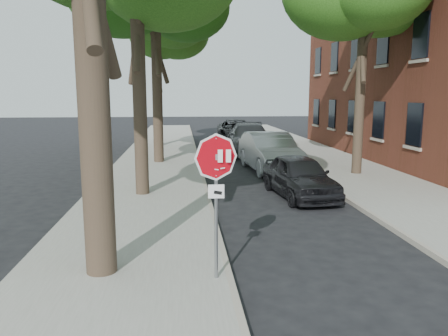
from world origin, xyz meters
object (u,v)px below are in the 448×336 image
object	(u,v)px
stop_sign	(216,178)
car_b	(270,152)
car_a	(299,176)
car_d	(236,131)
tree_far	(157,32)
car_c	(249,139)

from	to	relation	value
stop_sign	car_b	world-z (taller)	stop_sign
car_a	car_b	world-z (taller)	car_b
car_b	car_d	xyz separation A→B (m)	(-0.03, 11.95, -0.06)
car_d	tree_far	bearing A→B (deg)	-151.82
stop_sign	car_a	bearing A→B (deg)	63.27
stop_sign	car_c	size ratio (longest dim) A/B	0.44
car_a	car_c	bearing A→B (deg)	84.33
stop_sign	car_a	distance (m)	7.44
stop_sign	car_c	distance (m)	17.68
car_a	car_b	xyz separation A→B (m)	(0.00, 4.94, 0.16)
car_d	car_b	bearing A→B (deg)	-85.26
car_a	car_d	size ratio (longest dim) A/B	0.72
stop_sign	car_b	bearing A→B (deg)	73.98
tree_far	car_a	xyz separation A→B (m)	(5.32, -14.58, -6.52)
tree_far	car_d	bearing A→B (deg)	23.58
car_c	car_d	xyz separation A→B (m)	(-0.03, 6.11, -0.06)
tree_far	car_b	size ratio (longest dim) A/B	1.80
stop_sign	car_c	bearing A→B (deg)	79.22
car_a	car_d	xyz separation A→B (m)	(-0.03, 16.89, 0.10)
tree_far	car_c	world-z (taller)	tree_far
car_a	car_c	distance (m)	10.78
tree_far	car_d	distance (m)	8.63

